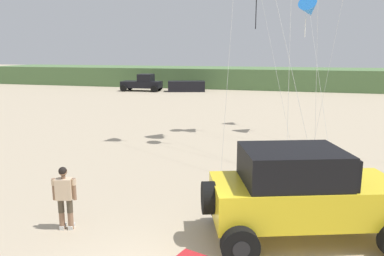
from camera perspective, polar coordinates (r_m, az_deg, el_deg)
dune_ridge at (r=49.27m, az=18.78°, el=7.16°), size 90.00×9.20×2.46m
jeep at (r=9.38m, az=16.51°, el=-9.35°), size 5.01×3.64×2.26m
person_watching at (r=10.09m, az=-18.92°, el=-9.60°), size 0.60×0.39×1.67m
distant_pickup at (r=44.16m, az=-7.56°, el=6.85°), size 4.72×2.65×1.98m
distant_sedan at (r=43.28m, az=-0.86°, el=6.40°), size 4.51×2.85×1.20m
kite_yellow_diamond at (r=21.57m, az=17.49°, el=16.94°), size 1.74×5.15×7.38m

